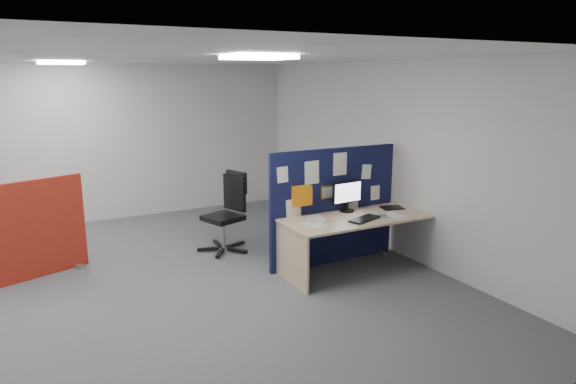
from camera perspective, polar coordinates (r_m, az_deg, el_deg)
name	(u,v)px	position (r m, az deg, el deg)	size (l,w,h in m)	color
floor	(56,311)	(6.25, -24.41, -11.92)	(9.00, 9.00, 0.00)	#56585E
ceiling	(27,54)	(5.73, -26.97, 13.52)	(9.00, 7.00, 0.02)	white
wall_back	(30,148)	(9.30, -26.77, 4.40)	(9.00, 0.02, 2.70)	silver
wall_front	(88,343)	(2.51, -21.30, -15.32)	(9.00, 0.02, 2.70)	silver
wall_right	(389,157)	(7.49, 11.12, 3.80)	(0.02, 7.00, 2.70)	silver
ceiling_lights	(59,59)	(6.42, -24.08, 13.31)	(4.10, 4.10, 0.04)	white
navy_divider	(332,206)	(6.88, 4.96, -1.59)	(1.90, 0.30, 1.57)	#0E1736
main_desk	(355,227)	(6.73, 7.41, -3.92)	(1.98, 0.88, 0.73)	tan
monitor_main	(347,195)	(6.81, 6.60, -0.31)	(0.47, 0.19, 0.41)	black
keyboard	(364,219)	(6.49, 8.50, -2.99)	(0.45, 0.18, 0.03)	black
mouse	(382,216)	(6.67, 10.43, -2.60)	(0.10, 0.06, 0.03)	#9D9EA2
paper_tray	(392,208)	(7.12, 11.47, -1.72)	(0.28, 0.22, 0.01)	black
red_divider	(18,234)	(7.07, -27.79, -4.14)	(1.59, 0.60, 1.25)	maroon
office_chair	(229,207)	(7.47, -6.59, -1.67)	(0.75, 0.71, 1.12)	black
desk_papers	(342,219)	(6.49, 6.05, -3.00)	(1.35, 0.71, 0.00)	white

